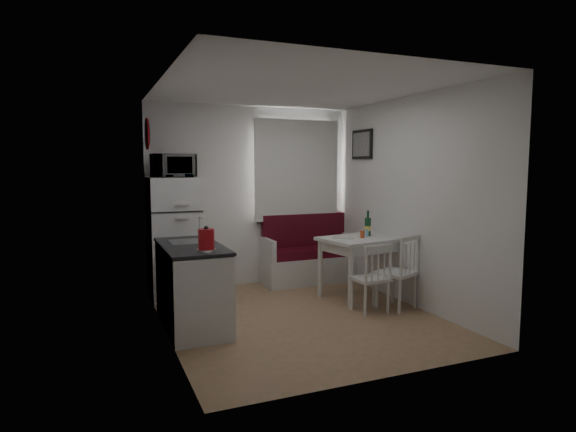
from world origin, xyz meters
The scene contains 22 objects.
floor centered at (0.00, 0.00, 0.00)m, with size 3.00×3.50×0.02m, color #977950.
ceiling centered at (0.00, 0.00, 2.60)m, with size 3.00×3.50×0.02m, color white.
wall_back centered at (0.00, 1.75, 1.30)m, with size 3.00×0.02×2.60m, color white.
wall_front centered at (0.00, -1.75, 1.30)m, with size 3.00×0.02×2.60m, color white.
wall_left centered at (-1.50, 0.00, 1.30)m, with size 0.02×3.50×2.60m, color white.
wall_right centered at (1.50, 0.00, 1.30)m, with size 0.02×3.50×2.60m, color white.
window centered at (0.70, 1.72, 1.62)m, with size 1.22×0.06×1.47m, color silver.
curtain centered at (0.70, 1.65, 1.68)m, with size 1.35×0.02×1.50m, color white.
kitchen_counter centered at (-1.20, 0.16, 0.46)m, with size 0.62×1.32×1.16m.
wall_sign centered at (-1.47, 1.45, 2.15)m, with size 0.40×0.40×0.03m, color #1A329C.
picture_frame centered at (1.48, 1.10, 2.05)m, with size 0.04×0.52×0.42m, color black.
bench centered at (0.83, 1.51, 0.34)m, with size 1.42×0.54×1.01m.
dining_table centered at (1.12, 0.44, 0.72)m, with size 1.19×0.93×0.81m.
chair_left centered at (0.87, -0.21, 0.51)m, with size 0.40×0.38×0.45m.
chair_right centered at (1.25, -0.22, 0.56)m, with size 0.55×0.54×0.49m.
fridge centered at (-1.18, 1.40, 0.80)m, with size 0.64×0.64×1.59m, color white.
microwave centered at (-1.18, 1.35, 1.75)m, with size 0.54×0.37×0.30m, color white.
kettle centered at (-1.15, -0.36, 1.03)m, with size 0.19×0.19×0.25m, color #AC0D16.
wine_bottle centered at (1.25, 0.54, 0.98)m, with size 0.09×0.09×0.34m, color #154326, non-canonical shape.
drinking_glass_orange centered at (1.07, 0.39, 0.86)m, with size 0.06×0.06×0.10m, color #C54C20.
drinking_glass_blue centered at (1.20, 0.49, 0.85)m, with size 0.06×0.06×0.09m, color #7EC4D7.
plate centered at (0.82, 0.46, 0.82)m, with size 0.27×0.27×0.02m, color white.
Camera 1 is at (-2.19, -4.96, 1.75)m, focal length 30.00 mm.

